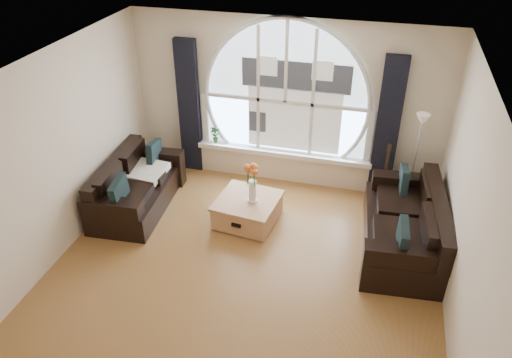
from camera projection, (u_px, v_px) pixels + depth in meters
The scene contains 20 objects.
ground at pixel (238, 285), 6.30m from camera, with size 5.00×5.50×0.01m, color brown.
ceiling at pixel (233, 83), 4.87m from camera, with size 5.00×5.50×0.01m, color silver.
wall_back at pixel (286, 103), 7.84m from camera, with size 5.00×0.01×2.70m, color beige.
wall_left at pixel (42, 168), 6.12m from camera, with size 0.01×5.50×2.70m, color beige.
wall_right at pixel (471, 232), 5.04m from camera, with size 0.01×5.50×2.70m, color beige.
attic_slope at pixel (461, 141), 4.58m from camera, with size 0.92×5.50×0.72m, color silver.
arched_window at pixel (286, 88), 7.67m from camera, with size 2.60×0.06×2.15m, color silver.
window_sill at pixel (283, 153), 8.20m from camera, with size 2.90×0.22×0.08m, color white.
window_frame at pixel (286, 88), 7.65m from camera, with size 2.76×0.08×2.15m, color white.
neighbor_house at pixel (295, 96), 7.69m from camera, with size 1.70×0.02×1.50m, color silver.
curtain_left at pixel (189, 108), 8.20m from camera, with size 0.35×0.12×2.30m, color black.
curtain_right at pixel (387, 129), 7.50m from camera, with size 0.35×0.12×2.30m, color black.
sofa_left at pixel (137, 185), 7.58m from camera, with size 0.88×1.75×0.78m, color black.
sofa_right at pixel (404, 225), 6.72m from camera, with size 0.98×1.95×0.87m, color black.
coffee_chest at pixel (248, 209), 7.35m from camera, with size 0.87×0.87×0.43m, color #A66E43.
throw_blanket at pixel (147, 172), 7.71m from camera, with size 0.55×0.55×0.10m, color silver.
vase_flowers at pixel (252, 178), 7.01m from camera, with size 0.24×0.24×0.70m, color white.
floor_lamp at pixel (414, 164), 7.31m from camera, with size 0.24×0.24×1.60m, color #B2B2B2.
guitar at pixel (385, 172), 7.65m from camera, with size 0.36×0.24×1.06m, color #8E5E2A.
potted_plant at pixel (215, 134), 8.36m from camera, with size 0.16×0.11×0.30m, color #1E6023.
Camera 1 is at (1.40, -4.42, 4.47)m, focal length 34.80 mm.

